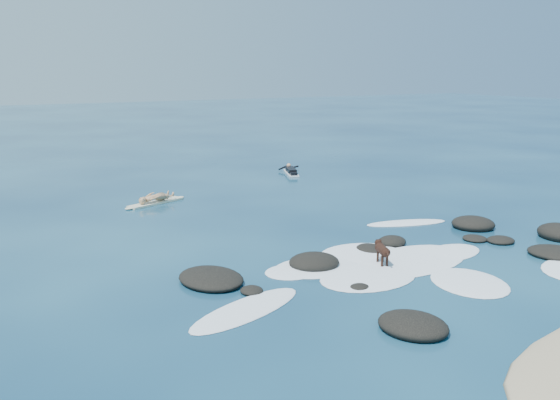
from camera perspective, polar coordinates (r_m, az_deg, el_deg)
ground at (r=18.80m, az=11.34°, el=-4.30°), size 160.00×160.00×0.00m
reef_rocks at (r=18.11m, az=15.41°, el=-4.80°), size 13.67×7.07×0.58m
breaking_foam at (r=17.10m, az=11.55°, el=-5.93°), size 12.35×8.21×0.12m
standing_surfer_rig at (r=24.62m, az=-11.36°, el=1.16°), size 2.81×1.39×1.67m
paddling_surfer_rig at (r=31.04m, az=1.01°, el=2.66°), size 1.41×2.33×0.41m
dog at (r=16.92m, az=9.31°, el=-4.51°), size 0.50×1.02×0.67m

